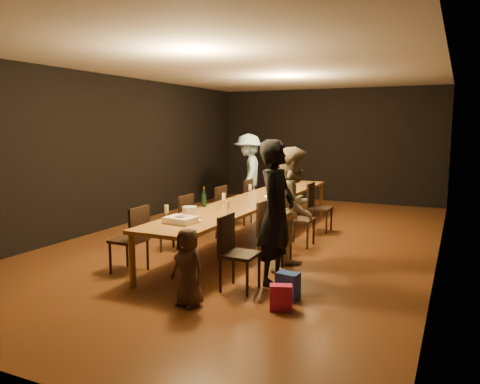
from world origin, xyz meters
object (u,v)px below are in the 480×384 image
at_px(chair_left_0, 129,239).
at_px(chair_left_2, 212,211).
at_px(table, 254,201).
at_px(woman_birthday, 276,212).
at_px(man_blue, 249,173).
at_px(woman_tan, 294,209).
at_px(champagne_bottle, 204,197).
at_px(child, 188,267).
at_px(chair_left_1, 176,223).
at_px(birthday_cake, 181,220).
at_px(chair_right_0, 240,253).
at_px(ice_bucket, 280,186).
at_px(plate_stack, 190,211).
at_px(chair_left_3, 240,201).
at_px(chair_right_2, 301,219).
at_px(chair_right_3, 320,208).
at_px(chair_right_1, 275,233).

xyz_separation_m(chair_left_0, chair_left_2, (0.00, 2.40, 0.00)).
xyz_separation_m(table, woman_birthday, (1.15, -1.96, 0.22)).
bearing_deg(table, chair_left_2, 180.00).
relative_size(table, man_blue, 3.27).
xyz_separation_m(woman_tan, champagne_bottle, (-1.54, 0.17, 0.05)).
relative_size(chair_left_2, child, 1.04).
height_order(chair_left_0, chair_left_2, same).
relative_size(chair_left_0, chair_left_1, 1.00).
distance_m(man_blue, birthday_cake, 5.01).
height_order(chair_left_2, child, chair_left_2).
bearing_deg(chair_right_0, woman_tan, 165.10).
distance_m(woman_tan, man_blue, 4.49).
xyz_separation_m(birthday_cake, ice_bucket, (0.14, 3.33, 0.07)).
relative_size(chair_left_1, chair_left_2, 1.00).
height_order(woman_tan, plate_stack, woman_tan).
relative_size(chair_left_3, plate_stack, 4.27).
distance_m(chair_right_2, chair_left_2, 1.70).
xyz_separation_m(chair_left_0, birthday_cake, (0.81, 0.06, 0.33)).
height_order(chair_right_2, chair_left_1, same).
distance_m(man_blue, child, 5.92).
height_order(table, chair_right_3, chair_right_3).
height_order(chair_right_2, plate_stack, chair_right_2).
xyz_separation_m(chair_right_1, chair_left_3, (-1.70, 2.40, 0.00)).
bearing_deg(ice_bucket, plate_stack, -96.78).
bearing_deg(chair_left_1, plate_stack, -133.97).
xyz_separation_m(chair_left_1, chair_left_3, (0.00, 2.40, 0.00)).
relative_size(chair_right_1, woman_tan, 0.54).
bearing_deg(chair_left_3, chair_right_2, -125.22).
distance_m(chair_right_0, champagne_bottle, 1.85).
relative_size(chair_right_3, birthday_cake, 2.29).
relative_size(table, chair_right_3, 6.45).
relative_size(chair_left_0, plate_stack, 4.27).
relative_size(chair_left_2, plate_stack, 4.27).
bearing_deg(woman_birthday, chair_left_2, 47.71).
bearing_deg(woman_birthday, man_blue, 30.22).
relative_size(plate_stack, ice_bucket, 0.97).
xyz_separation_m(chair_right_3, child, (-0.32, -4.30, -0.02)).
distance_m(chair_left_1, child, 2.35).
bearing_deg(chair_right_3, child, -4.20).
distance_m(chair_left_1, woman_tan, 2.04).
height_order(chair_right_0, chair_left_3, same).
relative_size(chair_right_0, man_blue, 0.51).
xyz_separation_m(table, chair_left_0, (-0.85, -2.40, -0.24)).
bearing_deg(champagne_bottle, chair_right_2, 41.58).
xyz_separation_m(chair_left_3, man_blue, (-0.40, 1.33, 0.45)).
height_order(chair_left_0, champagne_bottle, champagne_bottle).
bearing_deg(chair_left_0, chair_right_2, -35.31).
xyz_separation_m(table, chair_right_2, (0.85, 0.00, -0.24)).
xyz_separation_m(chair_right_2, chair_right_3, (0.00, 1.20, 0.00)).
height_order(woman_tan, ice_bucket, woman_tan).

